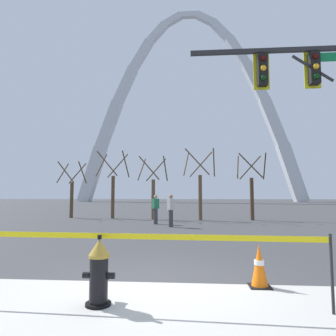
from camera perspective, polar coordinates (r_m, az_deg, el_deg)
ground_plane at (r=5.78m, az=-1.92°, el=-20.73°), size 240.00×240.00×0.00m
fire_hydrant at (r=4.73m, az=-12.68°, el=-18.32°), size 0.46×0.48×0.99m
caution_tape_barrier at (r=4.78m, az=-13.36°, el=-14.86°), size 6.56×0.36×1.05m
traffic_cone_by_hydrant at (r=5.71m, az=16.57°, el=-17.01°), size 0.36×0.36×0.73m
traffic_signal_gantry at (r=9.56m, az=27.19°, el=10.72°), size 5.02×0.44×6.00m
monument_arch at (r=76.77m, az=3.98°, el=9.72°), size 54.88×2.82×48.29m
tree_far_left at (r=22.59m, az=-17.44°, el=-4.42°), size 1.80×1.81×3.89m
tree_left_mid at (r=21.38m, az=-10.20°, el=-3.79°), size 2.08×2.10×4.53m
tree_center_left at (r=20.02m, az=-2.77°, el=-4.39°), size 1.87×1.88×4.06m
tree_center_right at (r=19.52m, az=5.96°, el=-3.82°), size 2.05×2.06×4.46m
tree_right_mid at (r=20.21m, az=15.26°, el=-4.06°), size 1.93×1.94×4.19m
pedestrian_walking_left at (r=15.33m, az=0.53°, el=-7.86°), size 0.37×0.39×1.59m
pedestrian_standing_center at (r=16.87m, az=-2.30°, el=-7.61°), size 0.39×0.38×1.59m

